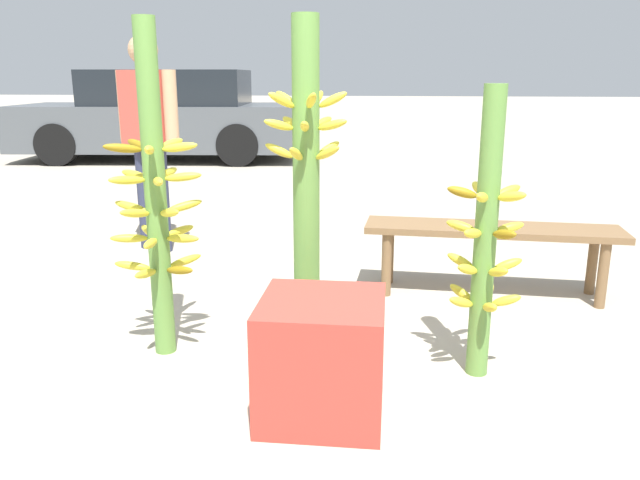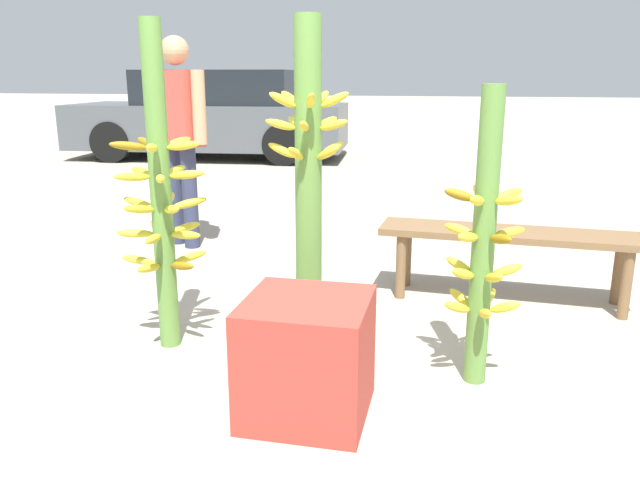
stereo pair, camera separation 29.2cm
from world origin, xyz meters
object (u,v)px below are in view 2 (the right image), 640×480
at_px(parked_car, 213,116).
at_px(vendor_person, 179,124).
at_px(banana_stalk_left, 161,195).
at_px(market_bench, 510,241).
at_px(banana_stalk_right, 483,244).
at_px(banana_stalk_center, 308,182).
at_px(produce_crate, 307,357).

bearing_deg(parked_car, vendor_person, -165.80).
bearing_deg(banana_stalk_left, market_bench, 31.06).
relative_size(banana_stalk_left, vendor_person, 0.98).
bearing_deg(banana_stalk_left, banana_stalk_right, -2.40).
xyz_separation_m(banana_stalk_left, vendor_person, (-0.73, 1.80, 0.19)).
relative_size(banana_stalk_right, market_bench, 0.83).
xyz_separation_m(banana_stalk_right, vendor_person, (-2.22, 1.86, 0.32)).
relative_size(banana_stalk_center, produce_crate, 3.30).
xyz_separation_m(market_bench, produce_crate, (-0.87, -1.51, -0.13)).
xyz_separation_m(banana_stalk_left, banana_stalk_right, (1.49, -0.06, -0.14)).
xyz_separation_m(banana_stalk_center, market_bench, (1.02, 0.85, -0.46)).
xyz_separation_m(banana_stalk_center, parked_car, (-3.26, 6.87, -0.15)).
distance_m(banana_stalk_right, vendor_person, 2.92).
bearing_deg(parked_car, banana_stalk_right, -155.40).
bearing_deg(market_bench, vendor_person, 165.65).
relative_size(banana_stalk_left, banana_stalk_center, 0.99).
bearing_deg(market_bench, produce_crate, -116.54).
height_order(market_bench, parked_car, parked_car).
bearing_deg(produce_crate, market_bench, 60.15).
distance_m(vendor_person, produce_crate, 2.86).
height_order(banana_stalk_right, market_bench, banana_stalk_right).
height_order(banana_stalk_left, banana_stalk_right, banana_stalk_left).
distance_m(banana_stalk_right, market_bench, 1.14).
distance_m(vendor_person, parked_car, 5.57).
height_order(banana_stalk_right, parked_car, parked_car).
xyz_separation_m(banana_stalk_right, market_bench, (0.20, 1.09, -0.26)).
relative_size(banana_stalk_center, market_bench, 1.03).
distance_m(parked_car, produce_crate, 8.28).
bearing_deg(produce_crate, banana_stalk_left, 149.53).
distance_m(banana_stalk_center, produce_crate, 0.89).
relative_size(vendor_person, produce_crate, 3.34).
height_order(banana_stalk_right, vendor_person, vendor_person).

